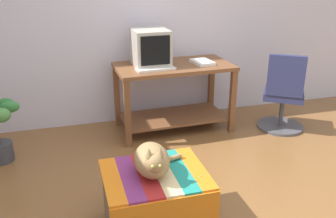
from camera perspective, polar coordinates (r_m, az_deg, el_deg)
ground_plane at (r=2.90m, az=5.94°, el=-16.13°), size 14.00×14.00×0.00m
back_wall at (r=4.29m, az=-3.85°, el=15.23°), size 8.00×0.10×2.60m
desk at (r=4.08m, az=0.87°, el=3.57°), size 1.27×0.69×0.75m
tv_monitor at (r=3.95m, az=-2.72°, el=9.36°), size 0.38×0.40×0.38m
keyboard at (r=3.80m, az=-1.95°, el=6.19°), size 0.41×0.18×0.02m
book at (r=4.07m, az=5.30°, el=7.21°), size 0.22×0.29×0.03m
ottoman_with_blanket at (r=2.68m, az=-1.95°, el=-13.81°), size 0.70×0.60×0.43m
cat at (r=2.50m, az=-2.43°, el=-7.86°), size 0.39×0.41×0.26m
office_chair at (r=4.28m, az=17.33°, el=1.71°), size 0.58×0.58×0.89m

